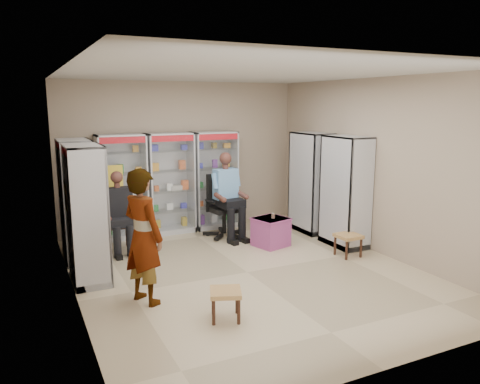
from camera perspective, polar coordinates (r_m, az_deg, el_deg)
name	(u,v)px	position (r m, az deg, el deg)	size (l,w,h in m)	color
floor	(247,272)	(7.33, 0.87, -9.75)	(6.00, 6.00, 0.00)	tan
room_shell	(247,145)	(6.89, 0.92, 5.76)	(5.02, 6.02, 3.01)	tan
cabinet_back_left	(122,187)	(9.18, -14.15, 0.60)	(0.90, 0.50, 2.00)	#A3A6AB
cabinet_back_mid	(170,183)	(9.41, -8.48, 1.06)	(0.90, 0.50, 2.00)	#B0B3B8
cabinet_back_right	(214,180)	(9.73, -3.14, 1.48)	(0.90, 0.50, 2.00)	#B0B3B7
cabinet_right_far	(311,182)	(9.52, 8.62, 1.16)	(0.50, 0.90, 2.00)	silver
cabinet_right_near	(345,192)	(8.64, 12.72, 0.04)	(0.50, 0.90, 2.00)	#A3A5AA
cabinet_left_far	(77,200)	(8.14, -19.22, -0.96)	(0.50, 0.90, 2.00)	#A8ABAF
cabinet_left_near	(87,214)	(7.07, -18.17, -2.61)	(0.50, 0.90, 2.00)	#B2B5B9
wooden_chair	(118,224)	(8.55, -14.63, -3.81)	(0.42, 0.42, 0.94)	black
seated_customer	(118,214)	(8.45, -14.63, -2.58)	(0.44, 0.60, 1.34)	black
office_chair	(224,206)	(9.08, -1.95, -1.70)	(0.67, 0.67, 1.22)	black
seated_shopkeeper	(225,198)	(9.00, -1.83, -0.72)	(0.51, 0.71, 1.55)	#7296E2
pink_trunk	(271,232)	(8.57, 3.78, -4.88)	(0.54, 0.52, 0.52)	#B34793
tea_glass	(273,216)	(8.49, 4.06, -2.90)	(0.07, 0.07, 0.09)	#5F2A08
woven_stool_a	(348,245)	(8.22, 13.02, -6.33)	(0.38, 0.38, 0.38)	#986340
woven_stool_b	(226,304)	(5.80, -1.76, -13.55)	(0.37, 0.37, 0.37)	olive
standing_man	(143,237)	(6.15, -11.71, -5.34)	(0.65, 0.42, 1.78)	gray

